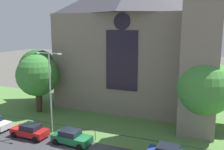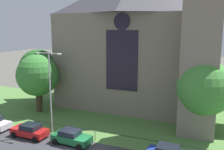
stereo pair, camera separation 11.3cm
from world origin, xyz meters
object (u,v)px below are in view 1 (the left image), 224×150
(tree_left_near, at_px, (37,75))
(parked_car_red, at_px, (30,131))
(tree_right_near, at_px, (205,88))
(parked_car_green, at_px, (71,137))
(streetlamp_near, at_px, (50,83))
(tree_left_far, at_px, (38,69))
(church_building, at_px, (139,39))

(tree_left_near, bearing_deg, parked_car_red, -58.85)
(tree_right_near, distance_m, parked_car_green, 15.34)
(streetlamp_near, bearing_deg, parked_car_green, -23.97)
(tree_left_near, relative_size, streetlamp_near, 0.88)
(tree_left_far, xyz_separation_m, streetlamp_near, (8.59, -8.91, 0.30))
(church_building, relative_size, parked_car_red, 6.12)
(tree_right_near, bearing_deg, tree_left_far, 172.63)
(streetlamp_near, bearing_deg, tree_left_near, 137.66)
(tree_left_far, bearing_deg, parked_car_green, -40.86)
(church_building, relative_size, streetlamp_near, 2.74)
(tree_right_near, bearing_deg, streetlamp_near, -160.49)
(tree_left_far, bearing_deg, tree_right_near, -7.37)
(tree_right_near, height_order, parked_car_red, tree_right_near)
(church_building, xyz_separation_m, streetlamp_near, (-6.27, -13.78, -4.34))
(church_building, height_order, parked_car_green, church_building)
(tree_left_far, xyz_separation_m, parked_car_green, (12.11, -10.48, -4.88))
(parked_car_green, bearing_deg, tree_right_near, 32.70)
(tree_left_far, distance_m, streetlamp_near, 12.38)
(tree_left_near, distance_m, parked_car_red, 9.85)
(parked_car_red, distance_m, parked_car_green, 5.19)
(parked_car_red, relative_size, parked_car_green, 0.99)
(tree_left_far, relative_size, tree_right_near, 1.00)
(tree_left_far, distance_m, parked_car_red, 13.68)
(tree_left_near, height_order, streetlamp_near, streetlamp_near)
(parked_car_red, bearing_deg, streetlamp_near, -130.75)
(church_building, xyz_separation_m, tree_left_near, (-12.44, -8.16, -4.94))
(tree_left_far, height_order, parked_car_red, tree_left_far)
(church_building, distance_m, tree_right_near, 13.59)
(streetlamp_near, bearing_deg, tree_left_far, 133.95)
(tree_left_near, height_order, parked_car_red, tree_left_near)
(church_building, height_order, parked_car_red, church_building)
(parked_car_green, bearing_deg, church_building, 82.55)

